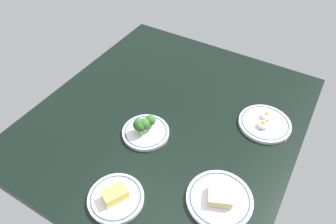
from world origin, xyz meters
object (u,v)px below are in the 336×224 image
Objects in this scene: plate_sandwich at (220,198)px; plate_cheese at (116,197)px; plate_broccoli at (145,129)px; plate_eggs at (265,123)px.

plate_cheese is (-16.50, 28.72, 0.11)cm from plate_sandwich.
plate_cheese is at bearing 119.87° from plate_sandwich.
plate_cheese is (-28.24, -7.52, -1.28)cm from plate_broccoli.
plate_eggs is at bearing -54.01° from plate_broccoli.
plate_cheese is (-56.07, 30.79, 0.30)cm from plate_eggs.
plate_broccoli is 0.84× the size of plate_sandwich.
plate_sandwich is 1.05× the size of plate_eggs.
plate_eggs is 63.96cm from plate_cheese.
plate_cheese is at bearing 151.22° from plate_eggs.
plate_eggs is (39.57, -2.07, -0.19)cm from plate_sandwich.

